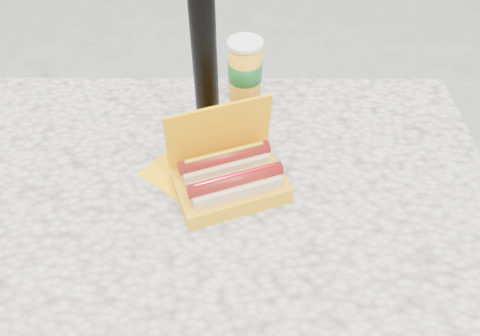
{
  "coord_description": "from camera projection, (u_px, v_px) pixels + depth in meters",
  "views": [
    {
      "loc": [
        0.07,
        -0.63,
        1.46
      ],
      "look_at": [
        0.07,
        0.02,
        0.8
      ],
      "focal_mm": 35.0,
      "sensor_mm": 36.0,
      "label": 1
    }
  ],
  "objects": [
    {
      "name": "fries_plate",
      "position": [
        219.0,
        144.0,
        1.04
      ],
      "size": [
        0.28,
        0.3,
        0.04
      ],
      "rotation": [
        0.0,
        0.0,
        -0.37
      ],
      "color": "#FFAF00",
      "rests_on": "picnic_table"
    },
    {
      "name": "hotdog_box",
      "position": [
        229.0,
        176.0,
        0.93
      ],
      "size": [
        0.25,
        0.21,
        0.18
      ],
      "rotation": [
        0.0,
        0.0,
        0.35
      ],
      "color": "#F29800",
      "rests_on": "picnic_table"
    },
    {
      "name": "picnic_table",
      "position": [
        208.0,
        225.0,
        1.03
      ],
      "size": [
        1.2,
        0.8,
        0.75
      ],
      "color": "beige",
      "rests_on": "ground"
    },
    {
      "name": "soda_cup",
      "position": [
        245.0,
        70.0,
        1.12
      ],
      "size": [
        0.08,
        0.08,
        0.16
      ],
      "rotation": [
        0.0,
        0.0,
        -0.2
      ],
      "color": "#FFA314",
      "rests_on": "picnic_table"
    }
  ]
}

